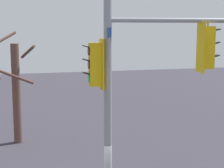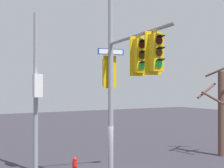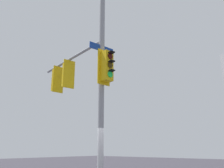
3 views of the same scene
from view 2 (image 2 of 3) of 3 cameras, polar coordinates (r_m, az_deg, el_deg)
main_signal_pole_assembly at (r=12.58m, az=2.35°, el=4.25°), size 5.34×4.22×8.96m
secondary_pole_assembly at (r=16.58m, az=-12.55°, el=-0.94°), size 0.72×0.44×7.62m
fire_hydrant at (r=16.61m, az=-6.24°, el=-13.38°), size 0.38×0.24×0.73m
bare_tree_behind_pole at (r=21.10m, az=17.75°, el=-3.99°), size 2.37×2.58×5.57m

